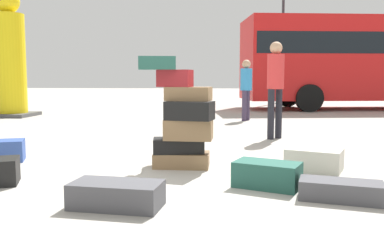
% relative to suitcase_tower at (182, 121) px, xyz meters
% --- Properties ---
extents(ground_plane, '(80.00, 80.00, 0.00)m').
position_rel_suitcase_tower_xyz_m(ground_plane, '(-0.16, -0.14, -0.56)').
color(ground_plane, '#ADA89E').
extents(suitcase_tower, '(0.94, 0.56, 1.35)m').
position_rel_suitcase_tower_xyz_m(suitcase_tower, '(0.00, 0.00, 0.00)').
color(suitcase_tower, olive).
rests_on(suitcase_tower, ground).
extents(suitcase_teal_upright_blue, '(0.73, 0.57, 0.26)m').
position_rel_suitcase_tower_xyz_m(suitcase_teal_upright_blue, '(0.95, -0.85, -0.44)').
color(suitcase_teal_upright_blue, '#26594C').
rests_on(suitcase_teal_upright_blue, ground).
extents(suitcase_cream_left_side, '(0.74, 0.63, 0.25)m').
position_rel_suitcase_tower_xyz_m(suitcase_cream_left_side, '(1.58, -0.01, -0.44)').
color(suitcase_cream_left_side, beige).
rests_on(suitcase_cream_left_side, ground).
extents(suitcase_charcoal_behind_tower, '(0.80, 0.46, 0.22)m').
position_rel_suitcase_tower_xyz_m(suitcase_charcoal_behind_tower, '(-0.37, -1.62, -0.46)').
color(suitcase_charcoal_behind_tower, '#4C4C51').
rests_on(suitcase_charcoal_behind_tower, ground).
extents(suitcase_charcoal_white_trunk, '(0.77, 0.47, 0.18)m').
position_rel_suitcase_tower_xyz_m(suitcase_charcoal_white_trunk, '(1.57, -1.24, -0.48)').
color(suitcase_charcoal_white_trunk, '#4C4C51').
rests_on(suitcase_charcoal_white_trunk, ground).
extents(person_bearded_onlooker, '(0.30, 0.32, 1.56)m').
position_rel_suitcase_tower_xyz_m(person_bearded_onlooker, '(0.98, 5.72, 0.37)').
color(person_bearded_onlooker, '#3F334C').
rests_on(person_bearded_onlooker, ground).
extents(person_tourist_with_camera, '(0.30, 0.30, 1.73)m').
position_rel_suitcase_tower_xyz_m(person_tourist_with_camera, '(1.38, 2.54, 0.48)').
color(person_tourist_with_camera, black).
rests_on(person_tourist_with_camera, ground).
extents(yellow_dummy_statue, '(1.22, 1.22, 3.58)m').
position_rel_suitcase_tower_xyz_m(yellow_dummy_statue, '(-5.68, 6.32, 1.02)').
color(yellow_dummy_statue, yellow).
rests_on(yellow_dummy_statue, ground).
extents(lamp_post, '(0.36, 0.36, 5.44)m').
position_rel_suitcase_tower_xyz_m(lamp_post, '(2.88, 13.94, 3.05)').
color(lamp_post, '#333338').
rests_on(lamp_post, ground).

